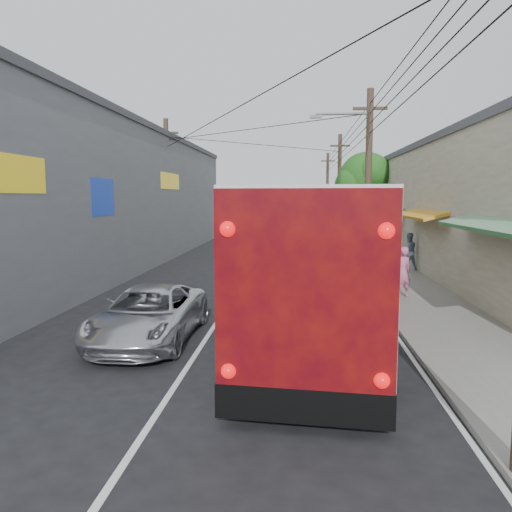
# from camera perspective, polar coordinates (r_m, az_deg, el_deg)

# --- Properties ---
(ground) EXTENTS (120.00, 120.00, 0.00)m
(ground) POSITION_cam_1_polar(r_m,az_deg,el_deg) (9.31, -10.42, -16.12)
(ground) COLOR black
(ground) RESTS_ON ground
(sidewalk) EXTENTS (3.00, 80.00, 0.12)m
(sidewalk) POSITION_cam_1_polar(r_m,az_deg,el_deg) (28.79, 13.17, -0.48)
(sidewalk) COLOR slate
(sidewalk) RESTS_ON ground
(building_right) EXTENTS (7.09, 40.00, 6.25)m
(building_right) POSITION_cam_1_polar(r_m,az_deg,el_deg) (31.48, 20.95, 5.50)
(building_right) COLOR beige
(building_right) RESTS_ON ground
(building_left) EXTENTS (7.20, 36.00, 7.25)m
(building_left) POSITION_cam_1_polar(r_m,az_deg,el_deg) (28.40, -17.65, 6.55)
(building_left) COLOR gray
(building_left) RESTS_ON ground
(utility_poles) EXTENTS (11.80, 45.28, 8.00)m
(utility_poles) POSITION_cam_1_polar(r_m,az_deg,el_deg) (28.60, 6.53, 7.78)
(utility_poles) COLOR #473828
(utility_poles) RESTS_ON ground
(street_tree) EXTENTS (4.40, 4.00, 6.60)m
(street_tree) POSITION_cam_1_polar(r_m,az_deg,el_deg) (34.59, 12.56, 8.38)
(street_tree) COLOR #3F2B19
(street_tree) RESTS_ON ground
(coach_bus) EXTENTS (3.94, 13.31, 3.78)m
(coach_bus) POSITION_cam_1_polar(r_m,az_deg,el_deg) (13.89, 7.65, -0.09)
(coach_bus) COLOR silver
(coach_bus) RESTS_ON ground
(jeepney) EXTENTS (2.26, 4.83, 1.34)m
(jeepney) POSITION_cam_1_polar(r_m,az_deg,el_deg) (12.89, -12.16, -6.55)
(jeepney) COLOR silver
(jeepney) RESTS_ON ground
(parked_suv) EXTENTS (3.21, 6.53, 1.83)m
(parked_suv) POSITION_cam_1_polar(r_m,az_deg,el_deg) (26.36, 9.80, 0.81)
(parked_suv) COLOR #9FA0A7
(parked_suv) RESTS_ON ground
(parked_car_mid) EXTENTS (1.61, 3.96, 1.34)m
(parked_car_mid) POSITION_cam_1_polar(r_m,az_deg,el_deg) (29.79, 8.99, 1.04)
(parked_car_mid) COLOR #222326
(parked_car_mid) RESTS_ON ground
(parked_car_far) EXTENTS (1.73, 4.40, 1.43)m
(parked_car_far) POSITION_cam_1_polar(r_m,az_deg,el_deg) (36.40, 7.37, 2.16)
(parked_car_far) COLOR black
(parked_car_far) RESTS_ON ground
(pedestrian_near) EXTENTS (0.76, 0.64, 1.77)m
(pedestrian_near) POSITION_cam_1_polar(r_m,az_deg,el_deg) (18.12, 16.41, -1.75)
(pedestrian_near) COLOR #C4688A
(pedestrian_near) RESTS_ON sidewalk
(pedestrian_far) EXTENTS (0.98, 0.82, 1.78)m
(pedestrian_far) POSITION_cam_1_polar(r_m,az_deg,el_deg) (25.00, 17.02, 0.51)
(pedestrian_far) COLOR #85A1C1
(pedestrian_far) RESTS_ON sidewalk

